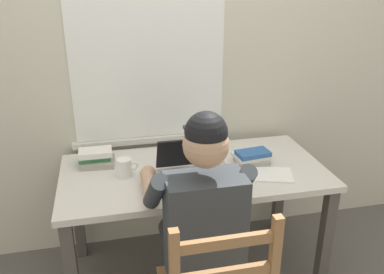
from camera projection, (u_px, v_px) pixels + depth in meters
ground_plane at (194, 270)px, 2.54m from camera, size 8.00×8.00×0.00m
back_wall at (177, 49)px, 2.44m from camera, size 6.00×0.08×2.60m
desk at (194, 184)px, 2.31m from camera, size 1.47×0.72×0.70m
seated_person at (199, 219)px, 1.88m from camera, size 0.50×0.60×1.23m
laptop at (191, 171)px, 2.15m from camera, size 0.33×0.34×0.21m
computer_mouse at (232, 176)px, 2.17m from camera, size 0.06×0.10×0.03m
coffee_mug_white at (125, 168)px, 2.18m from camera, size 0.12×0.08×0.10m
coffee_mug_dark at (174, 155)px, 2.34m from camera, size 0.12×0.08×0.09m
book_stack_main at (252, 157)px, 2.33m from camera, size 0.21×0.16×0.08m
book_stack_side at (96, 158)px, 2.32m from camera, size 0.21×0.16×0.09m
paper_pile_near_laptop at (268, 174)px, 2.21m from camera, size 0.30×0.24×0.01m
landscape_photo_print at (200, 158)px, 2.41m from camera, size 0.13×0.10×0.00m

